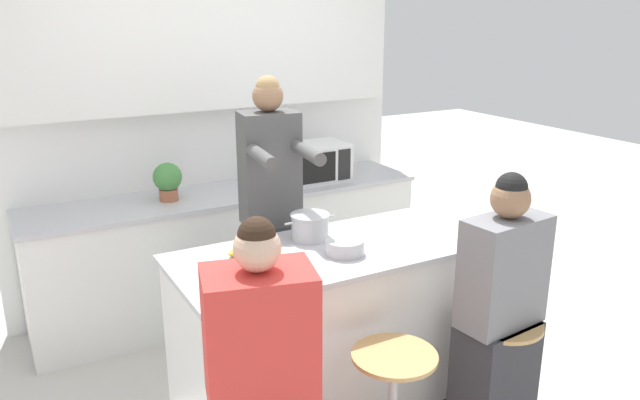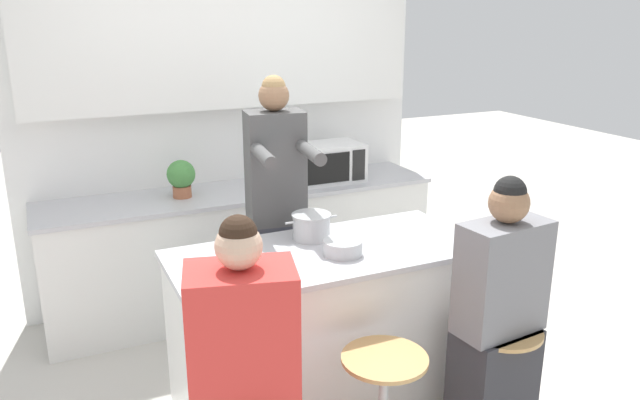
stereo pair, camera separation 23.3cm
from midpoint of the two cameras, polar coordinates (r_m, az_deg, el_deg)
The scene contains 13 objects.
wall_back at distance 4.59m, azimuth -11.49°, elevation 9.46°, with size 3.01×0.22×2.70m.
back_counter at distance 4.59m, azimuth -9.55°, elevation -4.59°, with size 2.80×0.61×0.89m.
kitchen_island at distance 3.42m, azimuth -1.38°, elevation -11.79°, with size 1.61×0.73×0.93m.
bar_stool_rightmost at distance 3.36m, azimuth 14.05°, elevation -15.01°, with size 0.39×0.39×0.64m.
person_cooking at distance 3.69m, azimuth -6.27°, elevation -2.49°, with size 0.40×0.62×1.78m.
person_wrapped_blanket at distance 2.60m, azimuth -8.04°, elevation -17.22°, with size 0.48×0.38×1.40m.
person_seated_near at distance 3.22m, azimuth 14.02°, elevation -10.96°, with size 0.45×0.30×1.41m.
cooking_pot at distance 3.35m, azimuth -2.91°, elevation -2.46°, with size 0.30×0.21×0.14m.
fruit_bowl at distance 3.16m, azimuth 0.15°, elevation -4.32°, with size 0.20×0.20×0.08m.
coffee_cup_near at distance 2.90m, azimuth -7.66°, elevation -6.27°, with size 0.10×0.07×0.09m.
banana_bunch at distance 3.17m, azimuth -9.59°, elevation -4.77°, with size 0.15×0.11×0.05m.
microwave at distance 4.61m, azimuth -2.42°, elevation 3.39°, with size 0.56×0.34×0.28m.
potted_plant at distance 4.30m, azimuth -15.28°, elevation 1.79°, with size 0.19×0.19×0.26m.
Camera 1 is at (-1.50, -2.60, 2.12)m, focal length 35.00 mm.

